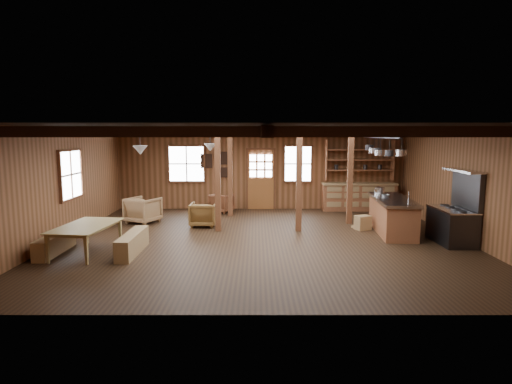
{
  "coord_description": "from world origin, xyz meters",
  "views": [
    {
      "loc": [
        -0.16,
        -10.49,
        2.65
      ],
      "look_at": [
        -0.17,
        0.52,
        1.14
      ],
      "focal_mm": 30.0,
      "sensor_mm": 36.0,
      "label": 1
    }
  ],
  "objects_px": {
    "dining_table": "(88,239)",
    "armchair_b": "(221,203)",
    "armchair_c": "(143,210)",
    "commercial_range": "(454,219)",
    "armchair_a": "(204,215)",
    "kitchen_island": "(392,215)"
  },
  "relations": [
    {
      "from": "commercial_range",
      "to": "armchair_c",
      "type": "distance_m",
      "value": 8.53
    },
    {
      "from": "commercial_range",
      "to": "armchair_a",
      "type": "relative_size",
      "value": 2.39
    },
    {
      "from": "dining_table",
      "to": "armchair_a",
      "type": "bearing_deg",
      "value": -32.32
    },
    {
      "from": "dining_table",
      "to": "commercial_range",
      "type": "bearing_deg",
      "value": -77.88
    },
    {
      "from": "commercial_range",
      "to": "dining_table",
      "type": "distance_m",
      "value": 8.61
    },
    {
      "from": "commercial_range",
      "to": "dining_table",
      "type": "xyz_separation_m",
      "value": [
        -8.55,
        -0.91,
        -0.27
      ]
    },
    {
      "from": "kitchen_island",
      "to": "commercial_range",
      "type": "relative_size",
      "value": 1.43
    },
    {
      "from": "kitchen_island",
      "to": "armchair_c",
      "type": "xyz_separation_m",
      "value": [
        -7.03,
        1.27,
        -0.09
      ]
    },
    {
      "from": "commercial_range",
      "to": "dining_table",
      "type": "bearing_deg",
      "value": -173.91
    },
    {
      "from": "dining_table",
      "to": "armchair_c",
      "type": "distance_m",
      "value": 3.3
    },
    {
      "from": "armchair_a",
      "to": "commercial_range",
      "type": "bearing_deg",
      "value": 166.16
    },
    {
      "from": "kitchen_island",
      "to": "dining_table",
      "type": "relative_size",
      "value": 1.41
    },
    {
      "from": "dining_table",
      "to": "kitchen_island",
      "type": "bearing_deg",
      "value": -68.8
    },
    {
      "from": "armchair_a",
      "to": "armchair_c",
      "type": "xyz_separation_m",
      "value": [
        -1.86,
        0.47,
        0.05
      ]
    },
    {
      "from": "kitchen_island",
      "to": "armchair_c",
      "type": "bearing_deg",
      "value": 174.62
    },
    {
      "from": "armchair_a",
      "to": "kitchen_island",
      "type": "bearing_deg",
      "value": 173.99
    },
    {
      "from": "armchair_b",
      "to": "armchair_c",
      "type": "xyz_separation_m",
      "value": [
        -2.2,
        -1.74,
        0.07
      ]
    },
    {
      "from": "dining_table",
      "to": "armchair_c",
      "type": "bearing_deg",
      "value": -0.27
    },
    {
      "from": "dining_table",
      "to": "armchair_b",
      "type": "relative_size",
      "value": 2.61
    },
    {
      "from": "commercial_range",
      "to": "armchair_a",
      "type": "height_order",
      "value": "commercial_range"
    },
    {
      "from": "kitchen_island",
      "to": "armchair_c",
      "type": "relative_size",
      "value": 3.0
    },
    {
      "from": "commercial_range",
      "to": "armchair_b",
      "type": "bearing_deg",
      "value": 145.58
    }
  ]
}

